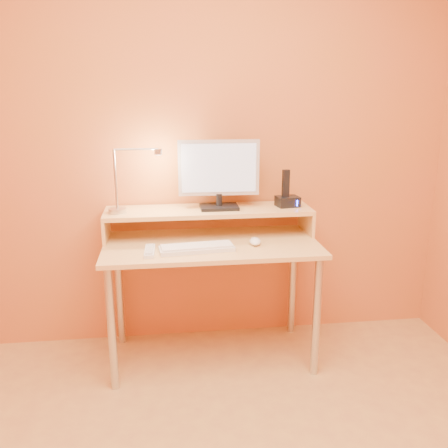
{
  "coord_description": "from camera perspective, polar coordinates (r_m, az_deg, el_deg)",
  "views": [
    {
      "loc": [
        -0.26,
        -1.39,
        1.55
      ],
      "look_at": [
        0.06,
        1.13,
        0.84
      ],
      "focal_mm": 38.75,
      "sensor_mm": 36.0,
      "label": 1
    }
  ],
  "objects": [
    {
      "name": "lamp_bulb",
      "position": [
        2.72,
        -7.76,
        8.12
      ],
      "size": [
        0.03,
        0.03,
        0.0
      ],
      "primitive_type": "cylinder",
      "color": "#FFEAC6",
      "rests_on": "lamp_head"
    },
    {
      "name": "monitor_back",
      "position": [
        2.81,
        -0.68,
        6.73
      ],
      "size": [
        0.42,
        0.02,
        0.27
      ],
      "primitive_type": "cube",
      "rotation": [
        0.0,
        0.0,
        -0.03
      ],
      "color": "black",
      "rests_on": "monitor_panel"
    },
    {
      "name": "remote_control",
      "position": [
        2.58,
        -8.76,
        -3.18
      ],
      "size": [
        0.06,
        0.19,
        0.02
      ],
      "primitive_type": "cube",
      "rotation": [
        0.0,
        0.0,
        -0.03
      ],
      "color": "silver",
      "rests_on": "desk_lower"
    },
    {
      "name": "mouse",
      "position": [
        2.68,
        3.7,
        -2.05
      ],
      "size": [
        0.08,
        0.12,
        0.04
      ],
      "primitive_type": "ellipsoid",
      "rotation": [
        0.0,
        0.0,
        -0.14
      ],
      "color": "white",
      "rests_on": "desk_lower"
    },
    {
      "name": "monitor_neck",
      "position": [
        2.81,
        -0.59,
        2.9
      ],
      "size": [
        0.04,
        0.04,
        0.07
      ],
      "primitive_type": "cylinder",
      "color": "black",
      "rests_on": "monitor_foot"
    },
    {
      "name": "desk_leg_br",
      "position": [
        3.17,
        8.08,
        -6.84
      ],
      "size": [
        0.04,
        0.04,
        0.69
      ],
      "primitive_type": "cylinder",
      "color": "#BEBEBF",
      "rests_on": "floor"
    },
    {
      "name": "keyboard",
      "position": [
        2.58,
        -3.23,
        -2.93
      ],
      "size": [
        0.41,
        0.17,
        0.02
      ],
      "primitive_type": "cube",
      "rotation": [
        0.0,
        0.0,
        0.1
      ],
      "color": "silver",
      "rests_on": "desk_lower"
    },
    {
      "name": "lamp_head",
      "position": [
        2.71,
        -7.77,
        8.46
      ],
      "size": [
        0.04,
        0.04,
        0.03
      ],
      "primitive_type": "cylinder",
      "color": "#BEBEBF",
      "rests_on": "lamp_arm"
    },
    {
      "name": "monitor_screen",
      "position": [
        2.77,
        -0.58,
        6.6
      ],
      "size": [
        0.42,
        0.02,
        0.28
      ],
      "primitive_type": "cube",
      "rotation": [
        0.0,
        0.0,
        -0.03
      ],
      "color": "silver",
      "rests_on": "monitor_panel"
    },
    {
      "name": "monitor_foot",
      "position": [
        2.82,
        -0.58,
        2.03
      ],
      "size": [
        0.22,
        0.16,
        0.02
      ],
      "primitive_type": "cube",
      "color": "black",
      "rests_on": "desk_shelf"
    },
    {
      "name": "wall_back",
      "position": [
        2.92,
        -2.21,
        9.67
      ],
      "size": [
        3.0,
        0.04,
        2.5
      ],
      "primitive_type": "cube",
      "color": "#CA663C",
      "rests_on": "floor"
    },
    {
      "name": "shelf_riser_left",
      "position": [
        2.85,
        -13.73,
        -0.41
      ],
      "size": [
        0.02,
        0.3,
        0.14
      ],
      "primitive_type": "cube",
      "color": "#E9B76B",
      "rests_on": "desk_lower"
    },
    {
      "name": "desk_leg_bl",
      "position": [
        3.08,
        -12.24,
        -7.75
      ],
      "size": [
        0.04,
        0.04,
        0.69
      ],
      "primitive_type": "cylinder",
      "color": "#BEBEBF",
      "rests_on": "floor"
    },
    {
      "name": "desk_leg_fl",
      "position": [
        2.63,
        -13.11,
        -12.04
      ],
      "size": [
        0.04,
        0.04,
        0.69
      ],
      "primitive_type": "cylinder",
      "color": "#BEBEBF",
      "rests_on": "floor"
    },
    {
      "name": "phone_dock",
      "position": [
        2.89,
        7.51,
        2.66
      ],
      "size": [
        0.14,
        0.12,
        0.06
      ],
      "primitive_type": "cube",
      "rotation": [
        0.0,
        0.0,
        0.16
      ],
      "color": "black",
      "rests_on": "desk_shelf"
    },
    {
      "name": "phone_led",
      "position": [
        2.86,
        8.64,
        2.45
      ],
      "size": [
        0.01,
        0.0,
        0.04
      ],
      "primitive_type": "cube",
      "color": "blue",
      "rests_on": "phone_dock"
    },
    {
      "name": "monitor_panel",
      "position": [
        2.79,
        -0.62,
        6.66
      ],
      "size": [
        0.47,
        0.05,
        0.32
      ],
      "primitive_type": "cube",
      "rotation": [
        0.0,
        0.0,
        -0.03
      ],
      "color": "silver",
      "rests_on": "monitor_neck"
    },
    {
      "name": "lamp_arm",
      "position": [
        2.72,
        -10.34,
        8.67
      ],
      "size": [
        0.24,
        0.01,
        0.01
      ],
      "primitive_type": "cylinder",
      "rotation": [
        0.0,
        1.57,
        0.0
      ],
      "color": "#BEBEBF",
      "rests_on": "lamp_post"
    },
    {
      "name": "shelf_riser_right",
      "position": [
        2.95,
        9.68,
        0.39
      ],
      "size": [
        0.02,
        0.3,
        0.14
      ],
      "primitive_type": "cube",
      "color": "#E9B76B",
      "rests_on": "desk_lower"
    },
    {
      "name": "desk_leg_fr",
      "position": [
        2.74,
        10.86,
        -10.76
      ],
      "size": [
        0.04,
        0.04,
        0.69
      ],
      "primitive_type": "cylinder",
      "color": "#BEBEBF",
      "rests_on": "floor"
    },
    {
      "name": "desk_shelf",
      "position": [
        2.82,
        -1.82,
        1.57
      ],
      "size": [
        1.2,
        0.3,
        0.02
      ],
      "primitive_type": "cube",
      "color": "#E9B76B",
      "rests_on": "desk_lower"
    },
    {
      "name": "lamp_base",
      "position": [
        2.79,
        -12.47,
        1.55
      ],
      "size": [
        0.1,
        0.1,
        0.02
      ],
      "primitive_type": "cylinder",
      "color": "#BEBEBF",
      "rests_on": "desk_shelf"
    },
    {
      "name": "phone_handset",
      "position": [
        2.87,
        7.3,
        4.8
      ],
      "size": [
        0.04,
        0.03,
        0.16
      ],
      "primitive_type": "cube",
      "rotation": [
        0.0,
        0.0,
        0.16
      ],
      "color": "black",
      "rests_on": "phone_dock"
    },
    {
      "name": "lamp_post",
      "position": [
        2.75,
        -12.68,
        5.14
      ],
      "size": [
        0.01,
        0.01,
        0.33
      ],
      "primitive_type": "cylinder",
      "color": "#BEBEBF",
      "rests_on": "lamp_base"
    },
    {
      "name": "desk_lower",
      "position": [
        2.72,
        -1.49,
        -2.46
      ],
      "size": [
        1.2,
        0.6,
        0.02
      ],
      "primitive_type": "cube",
      "color": "#E9B76B",
      "rests_on": "floor"
    }
  ]
}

